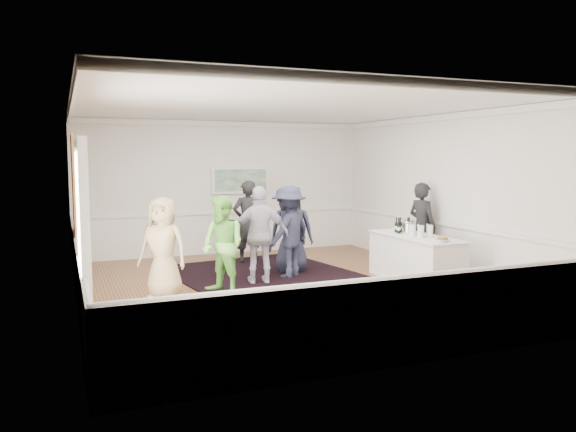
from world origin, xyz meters
name	(u,v)px	position (x,y,z in m)	size (l,w,h in m)	color
floor	(285,288)	(0.00, 0.00, 0.00)	(8.00, 8.00, 0.00)	brown
ceiling	(285,107)	(0.00, 0.00, 3.20)	(7.00, 8.00, 0.02)	white
wall_left	(73,205)	(-3.50, 0.00, 1.60)	(0.02, 8.00, 3.20)	white
wall_right	(448,194)	(3.50, 0.00, 1.60)	(0.02, 8.00, 3.20)	white
wall_back	(224,188)	(0.00, 4.00, 1.60)	(7.00, 0.02, 3.20)	white
wall_front	(419,224)	(0.00, -4.00, 1.60)	(7.00, 0.02, 3.20)	white
wainscoting	(285,260)	(0.00, 0.00, 0.50)	(7.00, 8.00, 1.00)	white
mirror	(74,188)	(-3.45, 1.30, 1.80)	(0.05, 1.25, 1.85)	#C07438
doorway	(82,232)	(-3.45, -1.90, 1.42)	(0.10, 1.78, 2.56)	white
landscape_painting	(241,180)	(0.40, 3.95, 1.78)	(1.44, 0.06, 0.66)	white
area_rug	(272,277)	(0.08, 0.90, 0.01)	(3.34, 4.39, 0.02)	black
serving_table	(415,258)	(2.47, -0.41, 0.44)	(0.82, 2.15, 0.87)	white
bartender	(422,227)	(3.20, 0.42, 0.91)	(0.66, 0.44, 1.82)	black
guest_tan	(163,248)	(-2.14, 0.07, 0.85)	(0.83, 0.54, 1.69)	tan
guest_green	(223,245)	(-1.14, 0.00, 0.84)	(0.82, 0.64, 1.69)	#75D053
guest_lilac	(260,235)	(-0.28, 0.54, 0.90)	(1.06, 0.44, 1.81)	silver
guest_dark_a	(289,232)	(0.41, 0.86, 0.89)	(1.15, 0.66, 1.78)	#222539
guest_dark_b	(247,222)	(0.12, 2.57, 0.91)	(0.67, 0.44, 1.83)	black
guest_navy	(292,229)	(0.65, 1.29, 0.88)	(0.86, 0.56, 1.76)	#222539
wine_bottles	(402,225)	(2.47, 0.05, 1.03)	(0.36, 0.26, 0.31)	black
juice_pitchers	(421,231)	(2.45, -0.60, 0.99)	(0.37, 0.29, 0.24)	#72C446
ice_bucket	(409,228)	(2.46, -0.19, 0.99)	(0.26, 0.26, 0.24)	silver
nut_bowl	(442,240)	(2.43, -1.24, 0.91)	(0.25, 0.25, 0.08)	white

